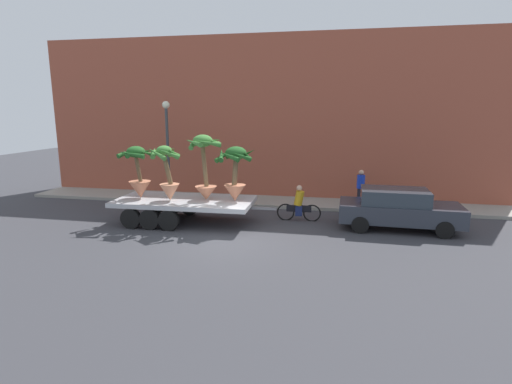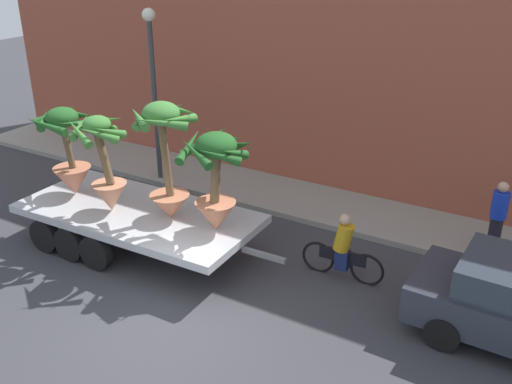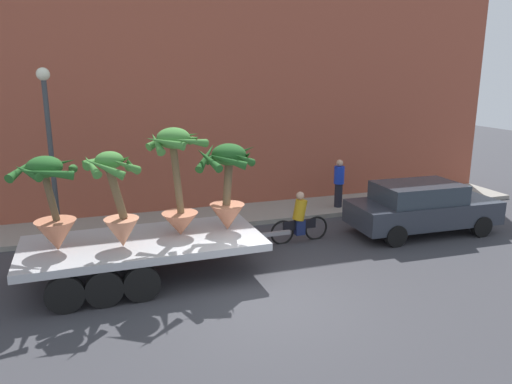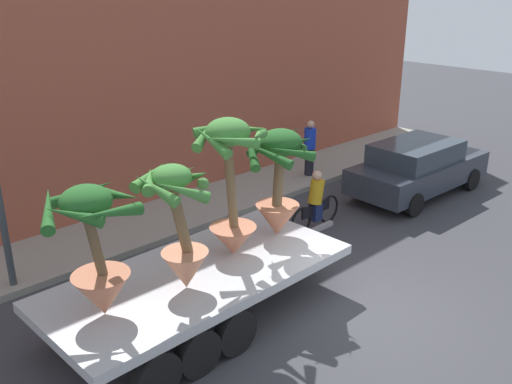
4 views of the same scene
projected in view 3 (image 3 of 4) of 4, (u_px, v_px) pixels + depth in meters
The scene contains 12 objects.
ground_plane at pixel (263, 299), 10.75m from camera, with size 60.00×60.00×0.00m, color #38383D.
sidewalk at pixel (203, 218), 16.34m from camera, with size 24.00×2.20×0.15m, color gray.
building_facade at pixel (189, 93), 16.91m from camera, with size 24.00×1.20×8.26m, color #9E4C38.
flatbed_trailer at pixel (134, 249), 11.58m from camera, with size 6.62×2.68×0.98m.
potted_palm_rear at pixel (51, 205), 10.67m from camera, with size 1.46×1.44×2.15m.
potted_palm_middle at pixel (177, 178), 11.60m from camera, with size 1.54×1.59×2.63m.
potted_palm_front at pixel (116, 200), 10.87m from camera, with size 1.29×1.32×2.21m.
potted_palm_extra at pixel (227, 182), 12.07m from camera, with size 1.69×1.58×2.19m.
cyclist at pixel (300, 220), 14.20m from camera, with size 1.84×0.36×1.54m.
parked_car at pixel (421, 207), 14.95m from camera, with size 4.60×2.05×1.58m.
pedestrian_near_gate at pixel (339, 182), 17.24m from camera, with size 0.36×0.36×1.71m.
street_lamp at pixel (49, 132), 13.46m from camera, with size 0.36×0.36×4.83m.
Camera 3 is at (-3.31, -9.28, 4.91)m, focal length 34.19 mm.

